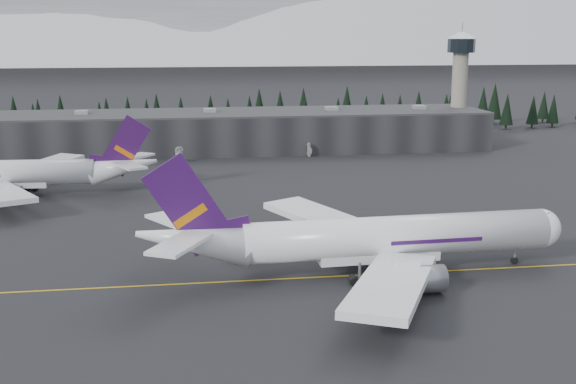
{
  "coord_description": "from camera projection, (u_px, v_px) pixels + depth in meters",
  "views": [
    {
      "loc": [
        -18.94,
        -108.25,
        37.88
      ],
      "look_at": [
        0.0,
        20.0,
        9.0
      ],
      "focal_mm": 45.0,
      "sensor_mm": 36.0,
      "label": 1
    }
  ],
  "objects": [
    {
      "name": "control_tower",
      "position": [
        460.0,
        75.0,
        244.66
      ],
      "size": [
        10.0,
        10.0,
        37.7
      ],
      "color": "gray",
      "rests_on": "ground"
    },
    {
      "name": "gse_vehicle_b",
      "position": [
        310.0,
        154.0,
        222.93
      ],
      "size": [
        4.53,
        1.94,
        1.52
      ],
      "primitive_type": "imported",
      "rotation": [
        0.0,
        0.0,
        -1.54
      ],
      "color": "silver",
      "rests_on": "ground"
    },
    {
      "name": "gse_vehicle_a",
      "position": [
        179.0,
        161.0,
        212.81
      ],
      "size": [
        3.52,
        5.29,
        1.35
      ],
      "primitive_type": "imported",
      "rotation": [
        0.0,
        0.0,
        0.28
      ],
      "color": "silver",
      "rests_on": "ground"
    },
    {
      "name": "taxiline",
      "position": [
        308.0,
        278.0,
        113.53
      ],
      "size": [
        400.0,
        0.4,
        0.02
      ],
      "primitive_type": "cube",
      "color": "gold",
      "rests_on": "ground"
    },
    {
      "name": "treeline",
      "position": [
        233.0,
        115.0,
        270.26
      ],
      "size": [
        360.0,
        20.0,
        15.0
      ],
      "primitive_type": "cube",
      "color": "black",
      "rests_on": "ground"
    },
    {
      "name": "terminal",
      "position": [
        241.0,
        131.0,
        234.79
      ],
      "size": [
        160.0,
        30.0,
        12.6
      ],
      "color": "black",
      "rests_on": "ground"
    },
    {
      "name": "mountain_ridge",
      "position": [
        193.0,
        57.0,
        1081.07
      ],
      "size": [
        4400.0,
        900.0,
        420.0
      ],
      "primitive_type": null,
      "color": "white",
      "rests_on": "ground"
    },
    {
      "name": "ground",
      "position": [
        306.0,
        274.0,
        115.46
      ],
      "size": [
        1400.0,
        1400.0,
        0.0
      ],
      "primitive_type": "plane",
      "color": "black",
      "rests_on": "ground"
    },
    {
      "name": "jet_main",
      "position": [
        361.0,
        239.0,
        114.25
      ],
      "size": [
        69.8,
        64.36,
        20.51
      ],
      "rotation": [
        0.0,
        0.0,
        0.04
      ],
      "color": "white",
      "rests_on": "ground"
    },
    {
      "name": "jet_parked",
      "position": [
        20.0,
        173.0,
        169.86
      ],
      "size": [
        64.02,
        59.0,
        18.82
      ],
      "rotation": [
        0.0,
        0.0,
        3.09
      ],
      "color": "silver",
      "rests_on": "ground"
    }
  ]
}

